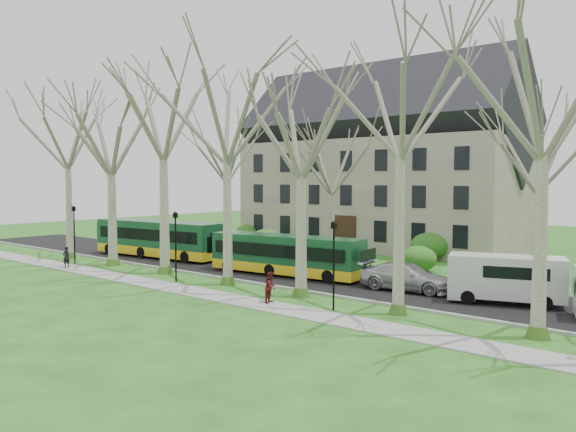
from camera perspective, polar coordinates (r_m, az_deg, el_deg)
The scene contains 15 objects.
ground at distance 32.39m, azimuth -3.13°, elevation -7.65°, with size 120.00×120.00×0.00m, color #245F1B.
sidewalk at distance 30.63m, azimuth -6.34°, elevation -8.27°, with size 70.00×2.00×0.06m, color gray.
road at distance 36.54m, azimuth 2.77°, elevation -6.29°, with size 80.00×8.00×0.06m, color black.
curb at distance 33.47m, azimuth -1.38°, elevation -7.15°, with size 80.00×0.25×0.14m, color #A5A39E.
building at distance 54.77m, azimuth 9.43°, elevation 5.44°, with size 26.50×12.20×16.00m.
tree_row_verge at distance 31.98m, azimuth -2.81°, elevation 4.83°, with size 49.00×7.00×14.00m.
tree_row_far at distance 41.24m, azimuth 5.90°, elevation 3.18°, with size 33.00×7.00×12.00m.
lamp_row at distance 31.26m, azimuth -4.40°, elevation -3.29°, with size 36.22×0.22×4.30m.
hedges at distance 45.92m, azimuth 4.48°, elevation -3.01°, with size 30.60×8.60×2.00m.
bus_lead at distance 47.03m, azimuth -13.12°, elevation -2.23°, with size 12.17×2.54×3.04m, color #144927, non-canonical shape.
bus_follow at distance 37.23m, azimuth -0.23°, elevation -3.93°, with size 10.87×2.26×2.72m, color #144927, non-canonical shape.
sedan at distance 32.88m, azimuth 11.98°, elevation -6.06°, with size 2.19×5.38×1.56m, color #ABABB0.
van_a at distance 30.87m, azimuth 21.27°, elevation -6.05°, with size 5.59×2.03×2.44m, color silver, non-canonical shape.
pedestrian_a at distance 43.45m, azimuth -21.60°, elevation -3.90°, with size 0.55×0.36×1.51m, color black.
pedestrian_b at distance 29.05m, azimuth -1.76°, elevation -7.23°, with size 0.78×0.61×1.60m, color #571415.
Camera 1 is at (21.57, -23.29, 6.39)m, focal length 35.00 mm.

